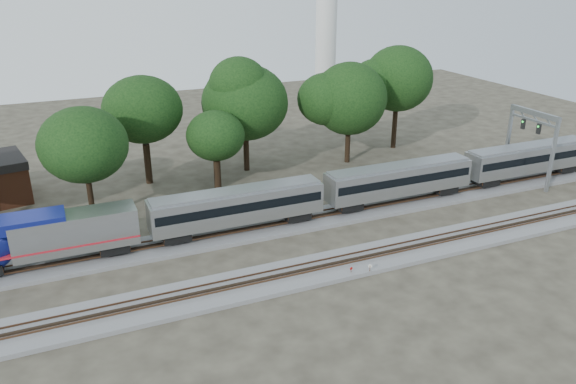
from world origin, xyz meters
name	(u,v)px	position (x,y,z in m)	size (l,w,h in m)	color
ground	(279,256)	(0.00, 0.00, 0.00)	(160.00, 160.00, 0.00)	#383328
track_far	(257,229)	(0.00, 6.00, 0.21)	(160.00, 5.00, 0.73)	slate
track_near	(296,274)	(0.00, -4.00, 0.21)	(160.00, 5.00, 0.73)	slate
train	(529,157)	(36.29, 6.00, 3.24)	(129.96, 3.17, 4.67)	#ACAFB4
switch_stand_red	(351,270)	(4.42, -5.91, 0.59)	(0.29, 0.10, 0.92)	#512D19
switch_stand_white	(370,268)	(6.03, -6.40, 0.70)	(0.33, 0.17, 1.09)	#512D19
switch_lever	(360,268)	(5.73, -5.13, 0.15)	(0.50, 0.30, 0.30)	#512D19
signal_gantry	(532,131)	(36.07, 6.00, 6.74)	(0.64, 7.60, 9.25)	gray
tree_2	(83,145)	(-15.22, 15.69, 8.42)	(8.58, 8.58, 12.09)	black
tree_3	(143,110)	(-7.62, 24.49, 9.42)	(9.59, 9.59, 13.52)	black
tree_4	(216,136)	(-0.21, 19.21, 6.71)	(6.85, 6.85, 9.66)	black
tree_5	(245,102)	(5.30, 24.23, 9.21)	(9.37, 9.37, 13.22)	black
tree_6	(350,99)	(19.35, 21.91, 8.92)	(9.08, 9.08, 12.80)	black
tree_7	(398,79)	(29.02, 25.10, 10.37)	(10.55, 10.55, 14.87)	black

